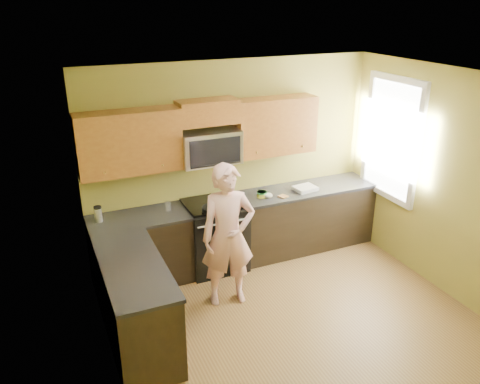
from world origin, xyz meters
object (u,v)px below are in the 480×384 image
microwave (210,163)px  frying_pan (213,211)px  travel_mug (99,222)px  woman (228,236)px  butter_tub (262,197)px  stove (215,235)px

microwave → frying_pan: (-0.11, -0.38, -0.50)m
travel_mug → frying_pan: bearing=-13.9°
woman → butter_tub: 1.11m
frying_pan → butter_tub: frying_pan is taller
frying_pan → travel_mug: bearing=173.7°
woman → travel_mug: woman is taller
travel_mug → woman: bearing=-33.4°
frying_pan → butter_tub: 0.82m
stove → microwave: bearing=90.0°
woman → frying_pan: woman is taller
microwave → frying_pan: size_ratio=1.58×
butter_tub → travel_mug: size_ratio=0.69×
woman → butter_tub: (0.81, 0.76, 0.06)m
butter_tub → travel_mug: 2.12m
stove → butter_tub: butter_tub is taller
microwave → woman: bearing=-98.3°
frying_pan → woman: bearing=-84.6°
woman → frying_pan: (0.02, 0.54, 0.09)m
microwave → stove: bearing=-90.0°
stove → butter_tub: bearing=-2.3°
woman → travel_mug: size_ratio=8.80×
butter_tub → woman: bearing=-136.6°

